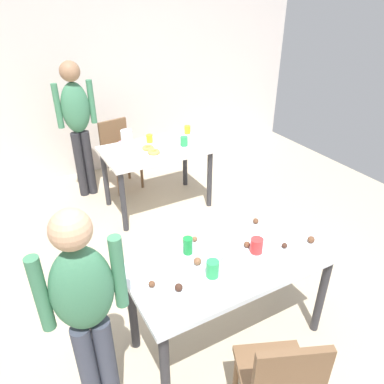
{
  "coord_description": "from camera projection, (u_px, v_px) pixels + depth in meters",
  "views": [
    {
      "loc": [
        -1.18,
        -1.72,
        2.35
      ],
      "look_at": [
        0.05,
        0.51,
        0.9
      ],
      "focal_mm": 34.25,
      "sensor_mm": 36.0,
      "label": 1
    }
  ],
  "objects": [
    {
      "name": "ground_plane",
      "position": [
        217.0,
        317.0,
        2.97
      ],
      "size": [
        6.4,
        6.4,
        0.0
      ],
      "primitive_type": "plane",
      "color": "tan"
    },
    {
      "name": "wall_back",
      "position": [
        88.0,
        77.0,
        4.76
      ],
      "size": [
        6.4,
        0.1,
        2.6
      ],
      "primitive_type": "cube",
      "color": "silver",
      "rests_on": "ground_plane"
    },
    {
      "name": "dining_table_near",
      "position": [
        232.0,
        272.0,
        2.49
      ],
      "size": [
        1.39,
        0.65,
        0.75
      ],
      "color": "silver",
      "rests_on": "ground_plane"
    },
    {
      "name": "dining_table_far",
      "position": [
        156.0,
        156.0,
        4.16
      ],
      "size": [
        1.18,
        0.73,
        0.75
      ],
      "color": "white",
      "rests_on": "ground_plane"
    },
    {
      "name": "chair_near_table",
      "position": [
        280.0,
        380.0,
        1.97
      ],
      "size": [
        0.53,
        0.53,
        0.87
      ],
      "color": "brown",
      "rests_on": "ground_plane"
    },
    {
      "name": "chair_far_table",
      "position": [
        119.0,
        150.0,
        4.7
      ],
      "size": [
        0.46,
        0.46,
        0.87
      ],
      "color": "brown",
      "rests_on": "ground_plane"
    },
    {
      "name": "person_girl_near",
      "position": [
        86.0,
        307.0,
        1.91
      ],
      "size": [
        0.45,
        0.23,
        1.48
      ],
      "color": "#383D4C",
      "rests_on": "ground_plane"
    },
    {
      "name": "person_adult_far",
      "position": [
        77.0,
        119.0,
        4.24
      ],
      "size": [
        0.45,
        0.22,
        1.64
      ],
      "color": "#28282D",
      "rests_on": "ground_plane"
    },
    {
      "name": "mixing_bowl",
      "position": [
        237.0,
        260.0,
        2.39
      ],
      "size": [
        0.19,
        0.19,
        0.07
      ],
      "primitive_type": "cylinder",
      "color": "white",
      "rests_on": "dining_table_near"
    },
    {
      "name": "soda_can",
      "position": [
        188.0,
        246.0,
        2.48
      ],
      "size": [
        0.07,
        0.07,
        0.12
      ],
      "primitive_type": "cylinder",
      "color": "#198438",
      "rests_on": "dining_table_near"
    },
    {
      "name": "fork_near",
      "position": [
        296.0,
        263.0,
        2.41
      ],
      "size": [
        0.17,
        0.02,
        0.01
      ],
      "primitive_type": "cube",
      "color": "silver",
      "rests_on": "dining_table_near"
    },
    {
      "name": "cup_near_0",
      "position": [
        213.0,
        269.0,
        2.28
      ],
      "size": [
        0.08,
        0.08,
        0.11
      ],
      "primitive_type": "cylinder",
      "color": "green",
      "rests_on": "dining_table_near"
    },
    {
      "name": "cup_near_1",
      "position": [
        257.0,
        246.0,
        2.49
      ],
      "size": [
        0.09,
        0.09,
        0.11
      ],
      "primitive_type": "cylinder",
      "color": "red",
      "rests_on": "dining_table_near"
    },
    {
      "name": "cake_ball_0",
      "position": [
        195.0,
        239.0,
        2.61
      ],
      "size": [
        0.04,
        0.04,
        0.04
      ],
      "primitive_type": "sphere",
      "color": "brown",
      "rests_on": "dining_table_near"
    },
    {
      "name": "cake_ball_1",
      "position": [
        197.0,
        261.0,
        2.39
      ],
      "size": [
        0.05,
        0.05,
        0.05
      ],
      "primitive_type": "sphere",
      "color": "brown",
      "rests_on": "dining_table_near"
    },
    {
      "name": "cake_ball_2",
      "position": [
        311.0,
        240.0,
        2.59
      ],
      "size": [
        0.05,
        0.05,
        0.05
      ],
      "primitive_type": "sphere",
      "color": "brown",
      "rests_on": "dining_table_near"
    },
    {
      "name": "cake_ball_3",
      "position": [
        284.0,
        245.0,
        2.54
      ],
      "size": [
        0.04,
        0.04,
        0.04
      ],
      "primitive_type": "sphere",
      "color": "#3D2319",
      "rests_on": "dining_table_near"
    },
    {
      "name": "cake_ball_4",
      "position": [
        247.0,
        244.0,
        2.55
      ],
      "size": [
        0.04,
        0.04,
        0.04
      ],
      "primitive_type": "sphere",
      "color": "brown",
      "rests_on": "dining_table_near"
    },
    {
      "name": "cake_ball_5",
      "position": [
        179.0,
        287.0,
        2.19
      ],
      "size": [
        0.05,
        0.05,
        0.05
      ],
      "primitive_type": "sphere",
      "color": "#3D2319",
      "rests_on": "dining_table_near"
    },
    {
      "name": "cake_ball_6",
      "position": [
        152.0,
        284.0,
        2.22
      ],
      "size": [
        0.04,
        0.04,
        0.04
      ],
      "primitive_type": "sphere",
      "color": "brown",
      "rests_on": "dining_table_near"
    },
    {
      "name": "cake_ball_7",
      "position": [
        256.0,
        221.0,
        2.8
      ],
      "size": [
        0.04,
        0.04,
        0.04
      ],
      "primitive_type": "sphere",
      "color": "brown",
      "rests_on": "dining_table_near"
    },
    {
      "name": "pitcher_far",
      "position": [
        127.0,
        139.0,
        4.06
      ],
      "size": [
        0.13,
        0.13,
        0.21
      ],
      "primitive_type": "cylinder",
      "color": "white",
      "rests_on": "dining_table_far"
    },
    {
      "name": "cup_far_0",
      "position": [
        184.0,
        141.0,
        4.14
      ],
      "size": [
        0.08,
        0.08,
        0.11
      ],
      "primitive_type": "cylinder",
      "color": "green",
      "rests_on": "dining_table_far"
    },
    {
      "name": "cup_far_1",
      "position": [
        187.0,
        130.0,
        4.48
      ],
      "size": [
        0.07,
        0.07,
        0.1
      ],
      "primitive_type": "cylinder",
      "color": "yellow",
      "rests_on": "dining_table_far"
    },
    {
      "name": "cup_far_2",
      "position": [
        150.0,
        139.0,
        4.23
      ],
      "size": [
        0.08,
        0.08,
        0.09
      ],
      "primitive_type": "cylinder",
      "color": "yellow",
      "rests_on": "dining_table_far"
    },
    {
      "name": "donut_far_0",
      "position": [
        194.0,
        137.0,
        4.37
      ],
      "size": [
        0.12,
        0.12,
        0.04
      ],
      "primitive_type": "torus",
      "color": "white",
      "rests_on": "dining_table_far"
    },
    {
      "name": "donut_far_1",
      "position": [
        154.0,
        152.0,
        3.97
      ],
      "size": [
        0.13,
        0.13,
        0.04
      ],
      "primitive_type": "torus",
      "color": "gold",
      "rests_on": "dining_table_far"
    },
    {
      "name": "donut_far_2",
      "position": [
        123.0,
        143.0,
        4.2
      ],
      "size": [
        0.11,
        0.11,
        0.03
      ],
      "primitive_type": "torus",
      "color": "pink",
      "rests_on": "dining_table_far"
    },
    {
      "name": "donut_far_3",
      "position": [
        133.0,
        163.0,
        3.73
      ],
      "size": [
        0.11,
        0.11,
        0.03
      ],
      "primitive_type": "torus",
      "color": "white",
      "rests_on": "dining_table_far"
    },
    {
      "name": "donut_far_4",
      "position": [
        148.0,
        148.0,
        4.07
      ],
      "size": [
        0.13,
        0.13,
        0.04
      ],
      "primitive_type": "torus",
      "color": "gold",
      "rests_on": "dining_table_far"
    }
  ]
}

